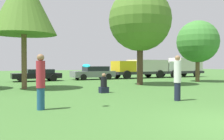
{
  "coord_description": "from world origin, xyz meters",
  "views": [
    {
      "loc": [
        -5.73,
        -4.11,
        1.52
      ],
      "look_at": [
        -1.31,
        4.56,
        1.3
      ],
      "focal_mm": 40.25,
      "sensor_mm": 36.0,
      "label": 1
    }
  ],
  "objects_px": {
    "bystander_sitting": "(104,85)",
    "delivery_truck_white": "(181,66)",
    "frisbee": "(86,66)",
    "tree_2": "(140,20)",
    "parked_car_black": "(37,75)",
    "delivery_truck_yellow": "(140,68)",
    "tree_3": "(198,42)",
    "person_thrower": "(41,81)",
    "person_catcher": "(177,77)",
    "tree_1": "(24,2)",
    "parked_car_grey": "(94,73)"
  },
  "relations": [
    {
      "from": "bystander_sitting",
      "to": "delivery_truck_white",
      "type": "distance_m",
      "value": 19.3
    },
    {
      "from": "frisbee",
      "to": "tree_2",
      "type": "xyz_separation_m",
      "value": [
        7.11,
        7.4,
        3.33
      ]
    },
    {
      "from": "parked_car_black",
      "to": "delivery_truck_yellow",
      "type": "bearing_deg",
      "value": -179.02
    },
    {
      "from": "tree_3",
      "to": "delivery_truck_yellow",
      "type": "distance_m",
      "value": 7.74
    },
    {
      "from": "person_thrower",
      "to": "delivery_truck_white",
      "type": "relative_size",
      "value": 0.34
    },
    {
      "from": "parked_car_black",
      "to": "delivery_truck_white",
      "type": "relative_size",
      "value": 0.77
    },
    {
      "from": "frisbee",
      "to": "delivery_truck_white",
      "type": "bearing_deg",
      "value": 39.77
    },
    {
      "from": "person_thrower",
      "to": "tree_2",
      "type": "relative_size",
      "value": 0.26
    },
    {
      "from": "person_catcher",
      "to": "bystander_sitting",
      "type": "relative_size",
      "value": 1.8
    },
    {
      "from": "tree_1",
      "to": "parked_car_black",
      "type": "height_order",
      "value": "tree_1"
    },
    {
      "from": "tree_2",
      "to": "tree_3",
      "type": "xyz_separation_m",
      "value": [
        6.34,
        0.52,
        -1.3
      ]
    },
    {
      "from": "person_thrower",
      "to": "tree_1",
      "type": "bearing_deg",
      "value": 90.66
    },
    {
      "from": "person_thrower",
      "to": "frisbee",
      "type": "distance_m",
      "value": 1.62
    },
    {
      "from": "person_thrower",
      "to": "parked_car_grey",
      "type": "xyz_separation_m",
      "value": [
        8.14,
        14.85,
        -0.28
      ]
    },
    {
      "from": "tree_1",
      "to": "parked_car_grey",
      "type": "distance_m",
      "value": 11.41
    },
    {
      "from": "tree_3",
      "to": "delivery_truck_yellow",
      "type": "bearing_deg",
      "value": 98.98
    },
    {
      "from": "tree_3",
      "to": "parked_car_black",
      "type": "relative_size",
      "value": 1.24
    },
    {
      "from": "person_thrower",
      "to": "parked_car_grey",
      "type": "height_order",
      "value": "person_thrower"
    },
    {
      "from": "delivery_truck_white",
      "to": "bystander_sitting",
      "type": "bearing_deg",
      "value": 36.14
    },
    {
      "from": "bystander_sitting",
      "to": "parked_car_black",
      "type": "xyz_separation_m",
      "value": [
        -1.38,
        11.26,
        0.16
      ]
    },
    {
      "from": "frisbee",
      "to": "delivery_truck_white",
      "type": "distance_m",
      "value": 23.6
    },
    {
      "from": "bystander_sitting",
      "to": "delivery_truck_white",
      "type": "xyz_separation_m",
      "value": [
        15.66,
        11.24,
        0.85
      ]
    },
    {
      "from": "bystander_sitting",
      "to": "tree_3",
      "type": "height_order",
      "value": "tree_3"
    },
    {
      "from": "tree_3",
      "to": "parked_car_grey",
      "type": "xyz_separation_m",
      "value": [
        -6.82,
        7.2,
        -2.82
      ]
    },
    {
      "from": "tree_2",
      "to": "tree_3",
      "type": "distance_m",
      "value": 6.49
    },
    {
      "from": "tree_2",
      "to": "delivery_truck_yellow",
      "type": "height_order",
      "value": "tree_2"
    },
    {
      "from": "person_catcher",
      "to": "tree_1",
      "type": "height_order",
      "value": "tree_1"
    },
    {
      "from": "delivery_truck_white",
      "to": "parked_car_black",
      "type": "bearing_deg",
      "value": 0.41
    },
    {
      "from": "tree_3",
      "to": "delivery_truck_white",
      "type": "bearing_deg",
      "value": 56.82
    },
    {
      "from": "tree_1",
      "to": "tree_3",
      "type": "xyz_separation_m",
      "value": [
        14.44,
        -0.09,
        -1.83
      ]
    },
    {
      "from": "tree_3",
      "to": "parked_car_grey",
      "type": "height_order",
      "value": "tree_3"
    },
    {
      "from": "person_thrower",
      "to": "person_catcher",
      "type": "height_order",
      "value": "person_catcher"
    },
    {
      "from": "frisbee",
      "to": "tree_1",
      "type": "height_order",
      "value": "tree_1"
    },
    {
      "from": "parked_car_black",
      "to": "parked_car_grey",
      "type": "xyz_separation_m",
      "value": [
        5.52,
        0.01,
        0.1
      ]
    },
    {
      "from": "person_thrower",
      "to": "tree_1",
      "type": "height_order",
      "value": "tree_1"
    },
    {
      "from": "frisbee",
      "to": "person_thrower",
      "type": "bearing_deg",
      "value": 169.84
    },
    {
      "from": "bystander_sitting",
      "to": "tree_1",
      "type": "xyz_separation_m",
      "value": [
        -3.47,
        4.16,
        4.9
      ]
    },
    {
      "from": "tree_1",
      "to": "bystander_sitting",
      "type": "bearing_deg",
      "value": -50.14
    },
    {
      "from": "person_thrower",
      "to": "person_catcher",
      "type": "distance_m",
      "value": 5.52
    },
    {
      "from": "person_catcher",
      "to": "parked_car_black",
      "type": "relative_size",
      "value": 0.44
    },
    {
      "from": "tree_2",
      "to": "person_thrower",
      "type": "bearing_deg",
      "value": -140.42
    },
    {
      "from": "frisbee",
      "to": "parked_car_grey",
      "type": "relative_size",
      "value": 0.06
    },
    {
      "from": "frisbee",
      "to": "parked_car_black",
      "type": "distance_m",
      "value": 15.18
    },
    {
      "from": "tree_2",
      "to": "tree_3",
      "type": "height_order",
      "value": "tree_2"
    },
    {
      "from": "frisbee",
      "to": "bystander_sitting",
      "type": "bearing_deg",
      "value": 57.24
    },
    {
      "from": "person_thrower",
      "to": "parked_car_black",
      "type": "relative_size",
      "value": 0.43
    },
    {
      "from": "parked_car_grey",
      "to": "delivery_truck_white",
      "type": "relative_size",
      "value": 0.77
    },
    {
      "from": "tree_1",
      "to": "parked_car_black",
      "type": "bearing_deg",
      "value": 73.57
    },
    {
      "from": "tree_1",
      "to": "tree_3",
      "type": "bearing_deg",
      "value": -0.36
    },
    {
      "from": "frisbee",
      "to": "delivery_truck_yellow",
      "type": "height_order",
      "value": "delivery_truck_yellow"
    }
  ]
}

